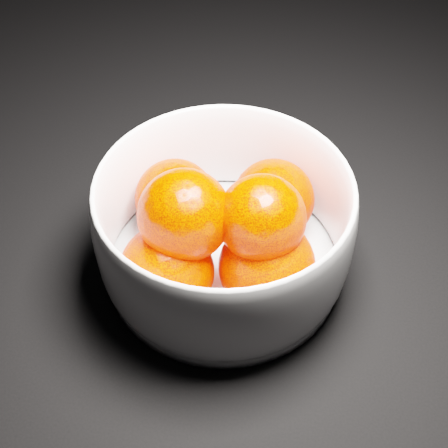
# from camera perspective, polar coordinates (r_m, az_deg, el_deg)

# --- Properties ---
(ground) EXTENTS (3.00, 3.00, 0.00)m
(ground) POSITION_cam_1_polar(r_m,az_deg,el_deg) (0.61, -1.74, 0.06)
(ground) COLOR black
(ground) RESTS_ON ground
(bowl) EXTENTS (0.22, 0.22, 0.11)m
(bowl) POSITION_cam_1_polar(r_m,az_deg,el_deg) (0.53, 0.00, -0.40)
(bowl) COLOR white
(bowl) RESTS_ON ground
(orange_pile) EXTENTS (0.16, 0.17, 0.12)m
(orange_pile) POSITION_cam_1_polar(r_m,az_deg,el_deg) (0.51, -0.23, -0.58)
(orange_pile) COLOR #FF2100
(orange_pile) RESTS_ON bowl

